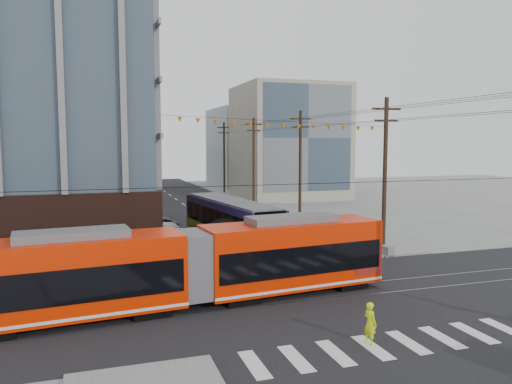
# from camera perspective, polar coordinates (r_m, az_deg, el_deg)

# --- Properties ---
(ground) EXTENTS (160.00, 160.00, 0.00)m
(ground) POSITION_cam_1_polar(r_m,az_deg,el_deg) (23.45, 10.99, -14.10)
(ground) COLOR slate
(bg_bldg_nw_near) EXTENTS (18.00, 16.00, 18.00)m
(bg_bldg_nw_near) POSITION_cam_1_polar(r_m,az_deg,el_deg) (71.51, -23.15, 6.11)
(bg_bldg_nw_near) COLOR #8C99A5
(bg_bldg_nw_near) RESTS_ON ground
(bg_bldg_ne_near) EXTENTS (14.00, 14.00, 16.00)m
(bg_bldg_ne_near) POSITION_cam_1_polar(r_m,az_deg,el_deg) (72.40, 3.71, 5.75)
(bg_bldg_ne_near) COLOR gray
(bg_bldg_ne_near) RESTS_ON ground
(bg_bldg_nw_far) EXTENTS (16.00, 18.00, 20.00)m
(bg_bldg_nw_far) POSITION_cam_1_polar(r_m,az_deg,el_deg) (91.32, -20.19, 6.65)
(bg_bldg_nw_far) COLOR gray
(bg_bldg_nw_far) RESTS_ON ground
(bg_bldg_ne_far) EXTENTS (16.00, 16.00, 14.00)m
(bg_bldg_ne_far) POSITION_cam_1_polar(r_m,az_deg,el_deg) (91.88, 0.22, 5.12)
(bg_bldg_ne_far) COLOR #8C99A5
(bg_bldg_ne_far) RESTS_ON ground
(utility_pole_far) EXTENTS (0.30, 0.30, 11.00)m
(utility_pole_far) POSITION_cam_1_polar(r_m,az_deg,el_deg) (77.72, -3.66, 3.90)
(utility_pole_far) COLOR black
(utility_pole_far) RESTS_ON ground
(streetcar) EXTENTS (20.59, 5.01, 3.93)m
(streetcar) POSITION_cam_1_polar(r_m,az_deg,el_deg) (24.52, -7.23, -8.36)
(streetcar) COLOR red
(streetcar) RESTS_ON ground
(city_bus) EXTENTS (4.66, 13.12, 3.64)m
(city_bus) POSITION_cam_1_polar(r_m,az_deg,el_deg) (38.22, -2.88, -3.48)
(city_bus) COLOR #211A4B
(city_bus) RESTS_ON ground
(parked_car_silver) EXTENTS (2.93, 4.38, 1.36)m
(parked_car_silver) POSITION_cam_1_polar(r_m,az_deg,el_deg) (33.91, -7.82, -6.65)
(parked_car_silver) COLOR #9C9C9C
(parked_car_silver) RESTS_ON ground
(parked_car_white) EXTENTS (3.54, 5.49, 1.48)m
(parked_car_white) POSITION_cam_1_polar(r_m,az_deg,el_deg) (41.17, -10.54, -4.43)
(parked_car_white) COLOR #B6B6B6
(parked_car_white) RESTS_ON ground
(parked_car_grey) EXTENTS (3.07, 4.62, 1.18)m
(parked_car_grey) POSITION_cam_1_polar(r_m,az_deg,el_deg) (46.24, -10.83, -3.52)
(parked_car_grey) COLOR #57585B
(parked_car_grey) RESTS_ON ground
(pedestrian) EXTENTS (0.53, 0.69, 1.70)m
(pedestrian) POSITION_cam_1_polar(r_m,az_deg,el_deg) (20.64, 12.91, -14.42)
(pedestrian) COLOR #E0FF13
(pedestrian) RESTS_ON ground
(jersey_barrier) EXTENTS (1.11, 3.70, 0.73)m
(jersey_barrier) POSITION_cam_1_polar(r_m,az_deg,el_deg) (37.14, 13.47, -6.18)
(jersey_barrier) COLOR gray
(jersey_barrier) RESTS_ON ground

